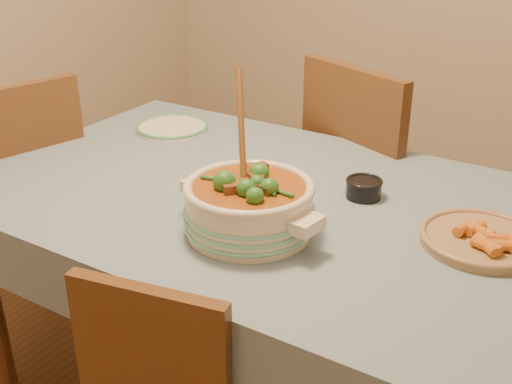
# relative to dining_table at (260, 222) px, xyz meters

# --- Properties ---
(dining_table) EXTENTS (1.68, 1.08, 0.76)m
(dining_table) POSITION_rel_dining_table_xyz_m (0.00, 0.00, 0.00)
(dining_table) COLOR brown
(dining_table) RESTS_ON floor
(stew_casserole) EXTENTS (0.41, 0.36, 0.39)m
(stew_casserole) POSITION_rel_dining_table_xyz_m (0.10, -0.21, 0.17)
(stew_casserole) COLOR beige
(stew_casserole) RESTS_ON dining_table
(white_plate) EXTENTS (0.27, 0.27, 0.02)m
(white_plate) POSITION_rel_dining_table_xyz_m (-0.54, 0.28, 0.10)
(white_plate) COLOR silver
(white_plate) RESTS_ON dining_table
(condiment_bowl) EXTENTS (0.11, 0.11, 0.05)m
(condiment_bowl) POSITION_rel_dining_table_xyz_m (0.26, 0.13, 0.12)
(condiment_bowl) COLOR black
(condiment_bowl) RESTS_ON dining_table
(fried_plate) EXTENTS (0.32, 0.32, 0.05)m
(fried_plate) POSITION_rel_dining_table_xyz_m (0.61, 0.04, 0.11)
(fried_plate) COLOR #987654
(fried_plate) RESTS_ON dining_table
(chair_far) EXTENTS (0.61, 0.61, 1.01)m
(chair_far) POSITION_rel_dining_table_xyz_m (0.07, 0.66, -0.09)
(chair_far) COLOR #56331A
(chair_far) RESTS_ON floor
(chair_left) EXTENTS (0.55, 0.55, 0.98)m
(chair_left) POSITION_rel_dining_table_xyz_m (-0.96, -0.12, -0.11)
(chair_left) COLOR #56331A
(chair_left) RESTS_ON floor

